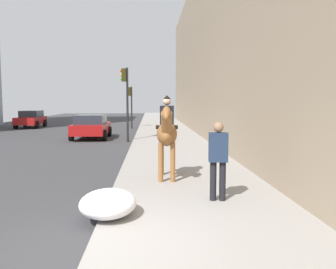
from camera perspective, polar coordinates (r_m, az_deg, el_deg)
The scene contains 8 objects.
sidewalk_slab at distance 5.79m, azimuth 8.29°, elevation -17.12°, with size 120.00×4.01×0.12m, color gray.
mounted_horse_near at distance 9.82m, azimuth -0.18°, elevation 0.31°, with size 2.15×0.64×2.30m.
pedestrian_greeting at distance 7.79m, azimuth 7.94°, elevation -3.35°, with size 0.30×0.42×1.70m.
car_near_lane at distance 22.02m, azimuth -12.05°, elevation 1.32°, with size 4.08×2.09×1.44m.
car_mid_lane at distance 32.55m, azimuth -20.88°, elevation 2.35°, with size 3.85×1.97×1.44m.
traffic_light_near_curb at distance 19.93m, azimuth -6.70°, elevation 6.61°, with size 0.20×0.44×4.07m.
traffic_light_far_curb at distance 29.67m, azimuth -5.97°, elevation 5.42°, with size 0.20×0.44×3.42m.
snow_pile_near at distance 6.94m, azimuth -9.47°, elevation -10.68°, with size 1.38×1.06×0.48m, color white.
Camera 1 is at (-5.25, -0.95, 2.27)m, focal length 38.51 mm.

